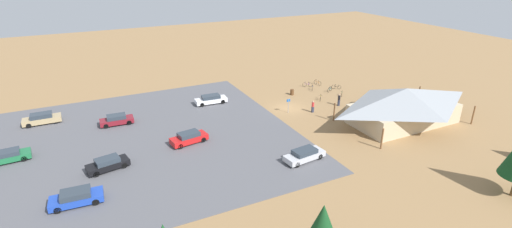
{
  "coord_description": "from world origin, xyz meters",
  "views": [
    {
      "loc": [
        27.19,
        44.37,
        20.8
      ],
      "look_at": [
        6.58,
        2.47,
        1.2
      ],
      "focal_mm": 26.37,
      "sensor_mm": 36.0,
      "label": 1
    }
  ],
  "objects_px": {
    "car_white_aisle_side": "(211,99)",
    "car_tan_front_row": "(42,119)",
    "bicycle_blue_edge_south": "(312,88)",
    "bicycle_black_trailside": "(336,87)",
    "car_maroon_far_end": "(117,120)",
    "car_blue_mid_lot": "(76,197)",
    "bicycle_orange_edge_north": "(318,83)",
    "visitor_by_pavilion": "(313,106)",
    "pine_center": "(322,227)",
    "trash_bin": "(292,92)",
    "bicycle_green_by_bin": "(342,94)",
    "car_silver_second_row": "(304,155)",
    "car_red_near_entry": "(189,138)",
    "bicycle_yellow_yard_center": "(320,98)",
    "lot_sign": "(288,104)",
    "bicycle_purple_front_row": "(307,85)",
    "bike_pavilion": "(405,104)",
    "car_green_end_stall": "(7,156)",
    "visitor_crossing_yard": "(339,100)",
    "bicycle_teal_yard_front": "(330,90)",
    "car_black_by_curb": "(108,164)"
  },
  "relations": [
    {
      "from": "trash_bin",
      "to": "car_green_end_stall",
      "type": "relative_size",
      "value": 0.19
    },
    {
      "from": "pine_center",
      "to": "bicycle_green_by_bin",
      "type": "distance_m",
      "value": 37.63
    },
    {
      "from": "bike_pavilion",
      "to": "bicycle_orange_edge_north",
      "type": "distance_m",
      "value": 18.73
    },
    {
      "from": "bike_pavilion",
      "to": "bicycle_purple_front_row",
      "type": "relative_size",
      "value": 10.68
    },
    {
      "from": "pine_center",
      "to": "car_black_by_curb",
      "type": "relative_size",
      "value": 1.22
    },
    {
      "from": "bicycle_blue_edge_south",
      "to": "bicycle_black_trailside",
      "type": "xyz_separation_m",
      "value": [
        -3.93,
        1.37,
        -0.03
      ]
    },
    {
      "from": "bicycle_blue_edge_south",
      "to": "visitor_by_pavilion",
      "type": "bearing_deg",
      "value": 56.13
    },
    {
      "from": "car_white_aisle_side",
      "to": "car_tan_front_row",
      "type": "xyz_separation_m",
      "value": [
        22.88,
        -2.93,
        0.05
      ]
    },
    {
      "from": "lot_sign",
      "to": "car_tan_front_row",
      "type": "height_order",
      "value": "lot_sign"
    },
    {
      "from": "car_tan_front_row",
      "to": "visitor_crossing_yard",
      "type": "height_order",
      "value": "visitor_crossing_yard"
    },
    {
      "from": "car_maroon_far_end",
      "to": "car_blue_mid_lot",
      "type": "height_order",
      "value": "car_blue_mid_lot"
    },
    {
      "from": "car_white_aisle_side",
      "to": "car_tan_front_row",
      "type": "bearing_deg",
      "value": -7.3
    },
    {
      "from": "bicycle_blue_edge_south",
      "to": "bicycle_teal_yard_front",
      "type": "height_order",
      "value": "bicycle_teal_yard_front"
    },
    {
      "from": "lot_sign",
      "to": "car_tan_front_row",
      "type": "xyz_separation_m",
      "value": [
        31.63,
        -11.21,
        -0.64
      ]
    },
    {
      "from": "bicycle_teal_yard_front",
      "to": "bicycle_black_trailside",
      "type": "distance_m",
      "value": 2.03
    },
    {
      "from": "bicycle_black_trailside",
      "to": "car_green_end_stall",
      "type": "bearing_deg",
      "value": 4.9
    },
    {
      "from": "lot_sign",
      "to": "car_green_end_stall",
      "type": "relative_size",
      "value": 0.46
    },
    {
      "from": "car_maroon_far_end",
      "to": "bike_pavilion",
      "type": "bearing_deg",
      "value": 154.95
    },
    {
      "from": "bike_pavilion",
      "to": "pine_center",
      "type": "distance_m",
      "value": 29.97
    },
    {
      "from": "car_white_aisle_side",
      "to": "car_silver_second_row",
      "type": "distance_m",
      "value": 21.19
    },
    {
      "from": "pine_center",
      "to": "bicycle_yellow_yard_center",
      "type": "height_order",
      "value": "pine_center"
    },
    {
      "from": "lot_sign",
      "to": "bicycle_purple_front_row",
      "type": "distance_m",
      "value": 12.5
    },
    {
      "from": "car_silver_second_row",
      "to": "visitor_by_pavilion",
      "type": "distance_m",
      "value": 14.24
    },
    {
      "from": "bike_pavilion",
      "to": "car_silver_second_row",
      "type": "relative_size",
      "value": 3.36
    },
    {
      "from": "car_tan_front_row",
      "to": "car_silver_second_row",
      "type": "bearing_deg",
      "value": 137.66
    },
    {
      "from": "car_green_end_stall",
      "to": "trash_bin",
      "type": "bearing_deg",
      "value": -172.9
    },
    {
      "from": "bicycle_teal_yard_front",
      "to": "bicycle_black_trailside",
      "type": "xyz_separation_m",
      "value": [
        -1.91,
        -0.7,
        -0.04
      ]
    },
    {
      "from": "car_silver_second_row",
      "to": "visitor_crossing_yard",
      "type": "bearing_deg",
      "value": -139.55
    },
    {
      "from": "pine_center",
      "to": "car_green_end_stall",
      "type": "xyz_separation_m",
      "value": [
        21.83,
        -27.6,
        -2.92
      ]
    },
    {
      "from": "bicycle_green_by_bin",
      "to": "car_white_aisle_side",
      "type": "relative_size",
      "value": 0.27
    },
    {
      "from": "car_silver_second_row",
      "to": "car_blue_mid_lot",
      "type": "relative_size",
      "value": 1.04
    },
    {
      "from": "trash_bin",
      "to": "bicycle_green_by_bin",
      "type": "distance_m",
      "value": 8.01
    },
    {
      "from": "bicycle_yellow_yard_center",
      "to": "bicycle_orange_edge_north",
      "type": "relative_size",
      "value": 0.87
    },
    {
      "from": "car_green_end_stall",
      "to": "visitor_by_pavilion",
      "type": "distance_m",
      "value": 38.15
    },
    {
      "from": "bicycle_purple_front_row",
      "to": "car_green_end_stall",
      "type": "relative_size",
      "value": 0.32
    },
    {
      "from": "bicycle_orange_edge_north",
      "to": "visitor_by_pavilion",
      "type": "relative_size",
      "value": 0.98
    },
    {
      "from": "lot_sign",
      "to": "bike_pavilion",
      "type": "bearing_deg",
      "value": 141.15
    },
    {
      "from": "bicycle_orange_edge_north",
      "to": "car_tan_front_row",
      "type": "xyz_separation_m",
      "value": [
        42.85,
        -2.41,
        0.39
      ]
    },
    {
      "from": "bicycle_green_by_bin",
      "to": "bike_pavilion",
      "type": "bearing_deg",
      "value": 93.25
    },
    {
      "from": "car_maroon_far_end",
      "to": "car_tan_front_row",
      "type": "xyz_separation_m",
      "value": [
        8.96,
        -4.72,
        0.05
      ]
    },
    {
      "from": "visitor_by_pavilion",
      "to": "car_red_near_entry",
      "type": "bearing_deg",
      "value": 4.95
    },
    {
      "from": "lot_sign",
      "to": "bicycle_purple_front_row",
      "type": "bearing_deg",
      "value": -136.2
    },
    {
      "from": "bike_pavilion",
      "to": "car_tan_front_row",
      "type": "height_order",
      "value": "bike_pavilion"
    },
    {
      "from": "bike_pavilion",
      "to": "bicycle_teal_yard_front",
      "type": "distance_m",
      "value": 14.79
    },
    {
      "from": "pine_center",
      "to": "car_maroon_far_end",
      "type": "height_order",
      "value": "pine_center"
    },
    {
      "from": "car_green_end_stall",
      "to": "bicycle_orange_edge_north",
      "type": "bearing_deg",
      "value": -170.88
    },
    {
      "from": "bike_pavilion",
      "to": "bicycle_green_by_bin",
      "type": "relative_size",
      "value": 12.53
    },
    {
      "from": "lot_sign",
      "to": "visitor_crossing_yard",
      "type": "distance_m",
      "value": 8.34
    },
    {
      "from": "bicycle_green_by_bin",
      "to": "car_tan_front_row",
      "type": "xyz_separation_m",
      "value": [
        43.05,
        -8.9,
        0.42
      ]
    },
    {
      "from": "trash_bin",
      "to": "car_tan_front_row",
      "type": "relative_size",
      "value": 0.19
    }
  ]
}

